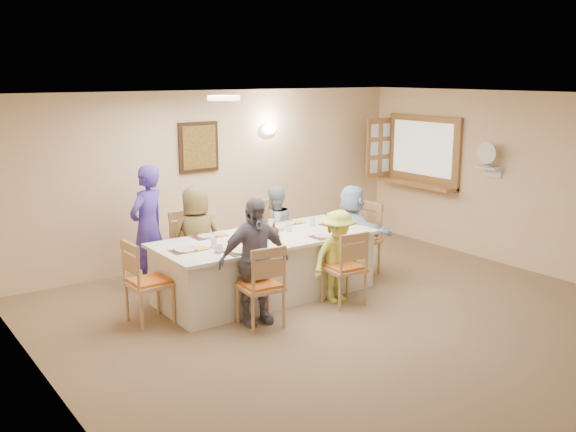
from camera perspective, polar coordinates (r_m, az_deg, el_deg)
ground at (r=7.15m, az=7.97°, el=-10.05°), size 7.00×7.00×0.00m
room_walls at (r=6.72m, az=8.37°, el=1.97°), size 7.00×7.00×7.00m
wall_picture at (r=9.32m, az=-7.94°, el=6.08°), size 0.62×0.05×0.72m
wall_sconce at (r=9.89m, az=-1.70°, el=7.73°), size 0.26×0.09×0.18m
ceiling_light at (r=7.21m, az=-5.74°, el=10.41°), size 0.36×0.36×0.05m
serving_hatch at (r=10.65m, az=11.94°, el=5.65°), size 0.06×1.50×1.15m
hatch_sill at (r=10.64m, az=11.38°, el=2.81°), size 0.30×1.50×0.05m
shutter_door at (r=11.00m, az=8.10°, el=6.00°), size 0.55×0.04×1.00m
fan_shelf at (r=9.75m, az=17.44°, el=4.13°), size 0.22×0.36×0.03m
desk_fan at (r=9.70m, az=17.39°, el=4.99°), size 0.30×0.30×0.28m
dining_table at (r=8.03m, az=-2.00°, el=-4.48°), size 2.77×1.17×0.76m
chair_back_left at (r=8.38m, az=-8.47°, el=-3.04°), size 0.49×0.49×1.00m
chair_back_right at (r=8.96m, az=-1.64°, el=-1.89°), size 0.55×0.55×0.99m
chair_front_left at (r=7.05m, az=-2.47°, el=-6.13°), size 0.50×0.50×0.95m
chair_front_right at (r=7.74m, az=5.01°, el=-4.52°), size 0.48×0.48×0.93m
chair_left_end at (r=7.30m, az=-12.24°, el=-5.68°), size 0.48×0.48×0.97m
chair_right_end at (r=8.92m, az=6.33°, el=-2.01°), size 0.49×0.49×1.00m
diner_back_left at (r=8.23m, az=-8.13°, el=-2.02°), size 0.80×0.63×1.36m
diner_back_right at (r=8.84m, az=-1.21°, el=-1.30°), size 0.70×0.59×1.23m
diner_front_left at (r=7.08m, az=-3.02°, el=-4.00°), size 0.92×0.53×1.44m
diner_front_right at (r=7.80m, az=4.45°, el=-3.58°), size 0.77×0.48×1.14m
diner_right_end at (r=8.80m, az=5.72°, el=-1.30°), size 1.23×0.55×1.27m
caregiver at (r=8.43m, az=-12.35°, el=-0.97°), size 0.90×0.86×1.61m
placemat_fl at (r=7.28m, az=-4.13°, el=-3.18°), size 0.36×0.27×0.01m
plate_fl at (r=7.27m, az=-4.13°, el=-3.11°), size 0.25×0.25×0.02m
napkin_fl at (r=7.33m, az=-2.73°, el=-3.00°), size 0.14×0.14×0.01m
placemat_fr at (r=7.94m, az=3.27°, el=-1.82°), size 0.34×0.25×0.01m
plate_fr at (r=7.94m, az=3.27°, el=-1.75°), size 0.26×0.26×0.02m
napkin_fr at (r=8.02m, az=4.50°, el=-1.65°), size 0.15×0.15×0.01m
placemat_bl at (r=7.98m, az=-7.29°, el=-1.83°), size 0.33×0.25×0.01m
plate_bl at (r=7.98m, az=-7.29°, el=-1.76°), size 0.23×0.23×0.01m
napkin_bl at (r=8.02m, az=-5.99°, el=-1.68°), size 0.15×0.15×0.01m
placemat_br at (r=8.60m, az=-0.23°, el=-0.69°), size 0.35×0.26×0.01m
plate_br at (r=8.59m, az=-0.23°, el=-0.62°), size 0.25×0.25×0.02m
napkin_br at (r=8.66m, az=0.93°, el=-0.55°), size 0.15×0.15×0.01m
placemat_le at (r=7.40m, az=-9.14°, el=-3.04°), size 0.33×0.24×0.01m
plate_le at (r=7.40m, az=-9.15°, el=-2.97°), size 0.24×0.24×0.01m
napkin_le at (r=7.43m, az=-7.73°, el=-2.87°), size 0.15×0.15×0.01m
placemat_re at (r=8.58m, az=4.22°, el=-0.75°), size 0.37×0.27×0.01m
plate_re at (r=8.58m, az=4.23°, el=-0.68°), size 0.23×0.23×0.01m
napkin_re at (r=8.66m, az=5.35°, el=-0.60°), size 0.14×0.14×0.01m
teacup_a at (r=7.27m, az=-6.18°, el=-2.90°), size 0.18×0.18×0.09m
teacup_b at (r=8.54m, az=-1.54°, el=-0.54°), size 0.14×0.14×0.08m
bowl_a at (r=7.62m, az=-2.47°, el=-2.24°), size 0.37×0.37×0.05m
bowl_b at (r=8.28m, az=-0.87°, el=-1.01°), size 0.30×0.30×0.06m
condiment_ketchup at (r=7.86m, az=-2.51°, el=-1.15°), size 0.15×0.15×0.23m
condiment_brown at (r=7.93m, az=-2.02°, el=-1.12°), size 0.15×0.15×0.20m
condiment_malt at (r=7.92m, az=-1.26°, el=-1.24°), size 0.20×0.20×0.17m
drinking_glass at (r=7.88m, az=-3.13°, el=-1.54°), size 0.06×0.06×0.10m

